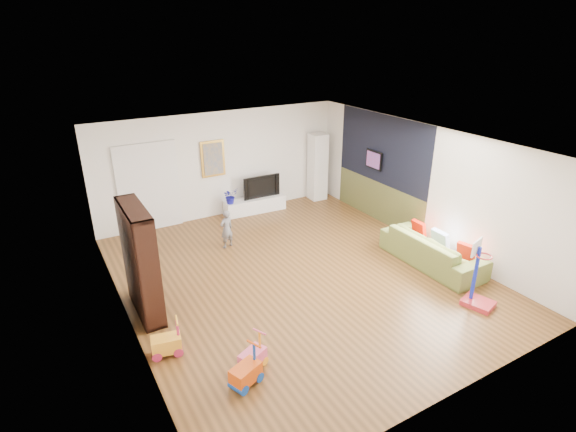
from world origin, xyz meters
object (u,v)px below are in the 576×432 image
sofa (432,250)px  basketball_hoop (483,275)px  bookshelf (140,261)px  media_console (255,205)px

sofa → basketball_hoop: bearing=164.7°
bookshelf → sofa: bookshelf is taller
bookshelf → basketball_hoop: bearing=-28.5°
media_console → basketball_hoop: 6.17m
sofa → basketball_hoop: (-0.42, -1.53, 0.29)m
media_console → sofa: size_ratio=0.73×
media_console → bookshelf: 4.89m
bookshelf → media_console: bearing=40.8°
bookshelf → basketball_hoop: bookshelf is taller
media_console → basketball_hoop: basketball_hoop is taller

